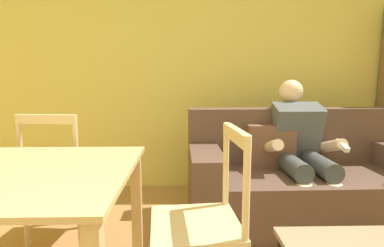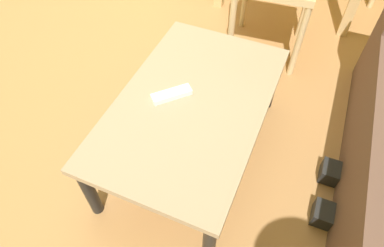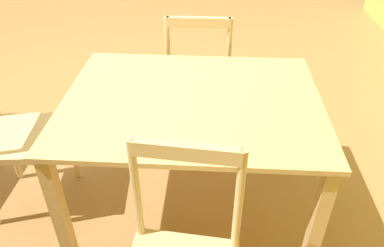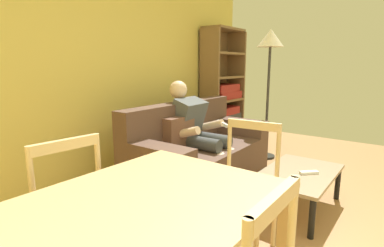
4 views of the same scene
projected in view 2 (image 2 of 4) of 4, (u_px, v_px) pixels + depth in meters
ground_plane at (142, 11)px, 2.45m from camera, size 8.17×8.17×0.00m
coffee_table at (192, 109)px, 1.44m from camera, size 0.97×0.60×0.36m
tv_remote at (172, 94)px, 1.41m from camera, size 0.16×0.15×0.02m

